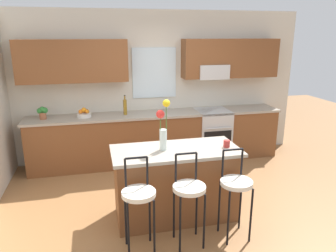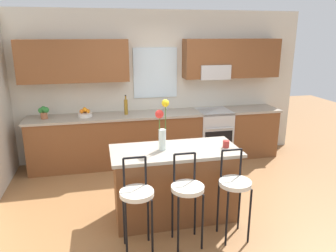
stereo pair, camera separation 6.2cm
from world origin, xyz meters
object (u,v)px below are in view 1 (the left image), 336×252
at_px(fruit_bowl_oranges, 84,114).
at_px(flower_vase, 163,126).
at_px(kitchen_island, 176,183).
at_px(mug_ceramic, 227,144).
at_px(bar_stool_near, 139,197).
at_px(potted_plant_small, 43,112).
at_px(bar_stool_far, 236,186).
at_px(bottle_olive_oil, 125,107).
at_px(bar_stool_middle, 189,192).
at_px(oven_range, 212,134).

bearing_deg(fruit_bowl_oranges, flower_vase, -63.06).
bearing_deg(kitchen_island, mug_ceramic, -6.37).
bearing_deg(bar_stool_near, flower_vase, 56.36).
bearing_deg(potted_plant_small, bar_stool_far, -46.82).
bearing_deg(kitchen_island, bottle_olive_oil, 102.44).
height_order(bar_stool_middle, mug_ceramic, bar_stool_middle).
xyz_separation_m(kitchen_island, potted_plant_small, (-1.78, 1.91, 0.58)).
relative_size(mug_ceramic, fruit_bowl_oranges, 0.38).
distance_m(flower_vase, bottle_olive_oil, 1.92).
relative_size(oven_range, bottle_olive_oil, 2.65).
relative_size(bar_stool_middle, bar_stool_far, 1.00).
bearing_deg(bar_stool_far, bottle_olive_oil, 111.33).
height_order(oven_range, bar_stool_near, bar_stool_near).
bearing_deg(bar_stool_middle, oven_range, 64.04).
relative_size(bar_stool_near, bottle_olive_oil, 3.00).
bearing_deg(kitchen_island, fruit_bowl_oranges, 120.41).
distance_m(flower_vase, potted_plant_small, 2.51).
relative_size(flower_vase, mug_ceramic, 6.94).
height_order(bar_stool_near, bar_stool_far, same).
bearing_deg(kitchen_island, bar_stool_middle, -90.00).
height_order(kitchen_island, bar_stool_near, bar_stool_near).
height_order(kitchen_island, potted_plant_small, potted_plant_small).
distance_m(oven_range, mug_ceramic, 2.10).
height_order(bar_stool_near, flower_vase, flower_vase).
relative_size(bar_stool_far, fruit_bowl_oranges, 4.34).
xyz_separation_m(bar_stool_near, mug_ceramic, (1.19, 0.51, 0.33)).
xyz_separation_m(fruit_bowl_oranges, bottle_olive_oil, (0.70, -0.00, 0.09)).
xyz_separation_m(flower_vase, mug_ceramic, (0.79, -0.08, -0.25)).
relative_size(kitchen_island, bar_stool_middle, 1.51).
relative_size(bar_stool_near, bar_stool_middle, 1.00).
xyz_separation_m(bottle_olive_oil, potted_plant_small, (-1.36, -0.00, -0.02)).
xyz_separation_m(bar_stool_middle, flower_vase, (-0.16, 0.59, 0.58)).
relative_size(bar_stool_middle, mug_ceramic, 11.58).
relative_size(bar_stool_near, flower_vase, 1.67).
relative_size(oven_range, flower_vase, 1.47).
bearing_deg(fruit_bowl_oranges, bottle_olive_oil, -0.30).
relative_size(oven_range, fruit_bowl_oranges, 3.83).
bearing_deg(bottle_olive_oil, oven_range, -0.87).
xyz_separation_m(oven_range, flower_vase, (-1.36, -1.87, 0.76)).
bearing_deg(mug_ceramic, bottle_olive_oil, 118.12).
bearing_deg(kitchen_island, oven_range, 57.53).
height_order(bar_stool_near, fruit_bowl_oranges, fruit_bowl_oranges).
relative_size(kitchen_island, bar_stool_far, 1.51).
height_order(flower_vase, potted_plant_small, flower_vase).
xyz_separation_m(bar_stool_middle, fruit_bowl_oranges, (-1.12, 2.49, 0.34)).
xyz_separation_m(kitchen_island, bar_stool_far, (0.55, -0.58, 0.17)).
distance_m(oven_range, potted_plant_small, 3.04).
relative_size(mug_ceramic, potted_plant_small, 0.42).
distance_m(bar_stool_far, fruit_bowl_oranges, 3.02).
xyz_separation_m(flower_vase, potted_plant_small, (-1.63, 1.90, -0.18)).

